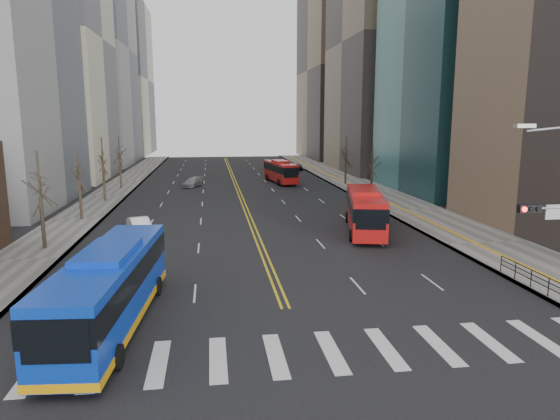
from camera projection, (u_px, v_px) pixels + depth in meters
name	position (u px, v px, depth m)	size (l,w,h in m)	color
ground	(304.00, 353.00, 20.73)	(220.00, 220.00, 0.00)	black
sidewalk_right	(370.00, 191.00, 66.93)	(7.00, 130.00, 0.15)	slate
sidewalk_left	(108.00, 196.00, 62.30)	(5.00, 130.00, 0.15)	slate
crosswalk	(304.00, 353.00, 20.73)	(26.70, 4.00, 0.01)	silver
centerline	(236.00, 184.00, 74.30)	(0.55, 100.00, 0.01)	gold
office_towers	(230.00, 31.00, 83.15)	(83.00, 134.00, 58.00)	gray
pedestrian_railing	(531.00, 275.00, 28.37)	(0.06, 6.06, 1.02)	black
street_trees	(177.00, 164.00, 52.53)	(35.20, 47.20, 7.60)	#2D251B
blue_bus	(110.00, 286.00, 23.12)	(3.87, 13.25, 3.78)	#0C38BE
red_bus_near	(365.00, 208.00, 42.79)	(5.29, 11.98, 3.69)	red
red_bus_far	(280.00, 170.00, 75.62)	(3.97, 10.91, 3.40)	red
car_white	(140.00, 226.00, 41.74)	(1.53, 4.37, 1.44)	white
car_dark_mid	(362.00, 203.00, 53.78)	(1.64, 4.08, 1.39)	black
car_silver	(193.00, 182.00, 71.29)	(1.81, 4.46, 1.29)	gray
car_dark_far	(297.00, 167.00, 94.16)	(2.00, 4.35, 1.21)	black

